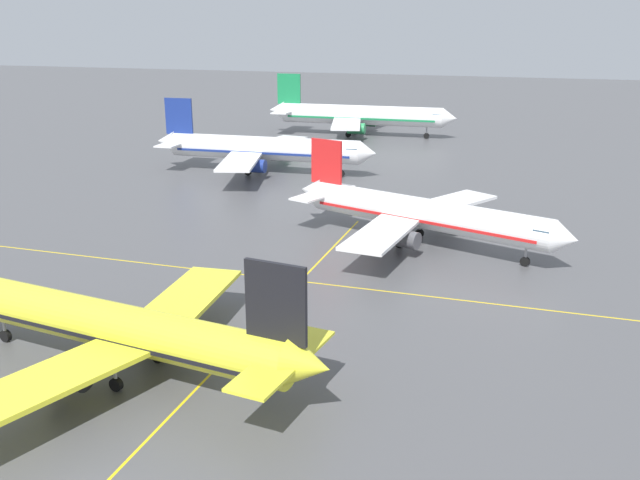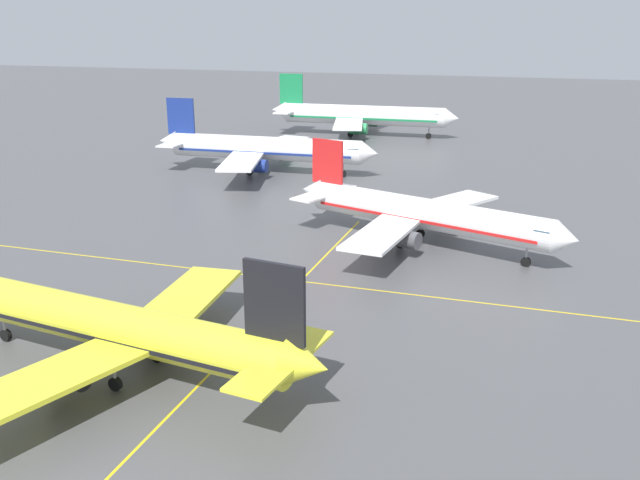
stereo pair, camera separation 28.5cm
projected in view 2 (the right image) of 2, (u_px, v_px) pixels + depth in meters
The scene contains 5 objects.
airliner_front_gate at pixel (119, 327), 48.39m from camera, with size 32.91×28.16×10.23m.
airliner_second_row at pixel (422, 214), 76.40m from camera, with size 33.19×28.39×10.58m.
airliner_third_row at pixel (263, 148), 112.95m from camera, with size 37.87×32.65×11.78m.
airliner_far_left_stand at pixel (361, 115), 149.31m from camera, with size 41.52×35.85×12.92m.
taxiway_markings at pixel (216, 368), 50.03m from camera, with size 159.04×80.41×0.01m.
Camera 2 is at (21.12, -24.00, 24.06)m, focal length 38.69 mm.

